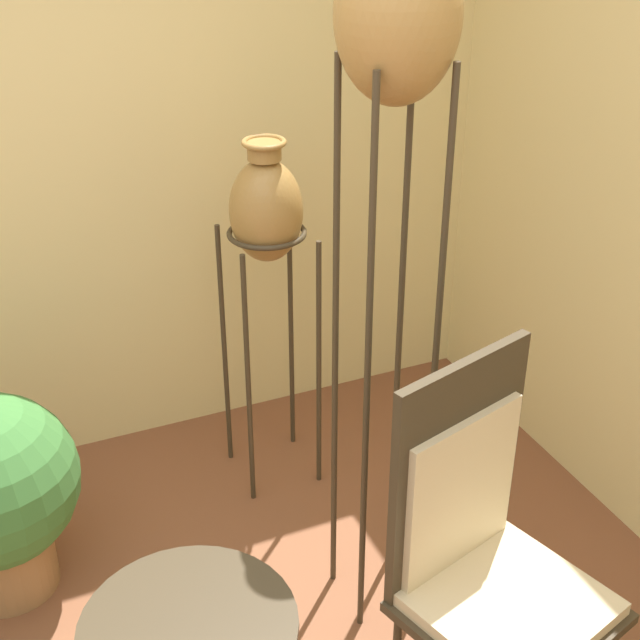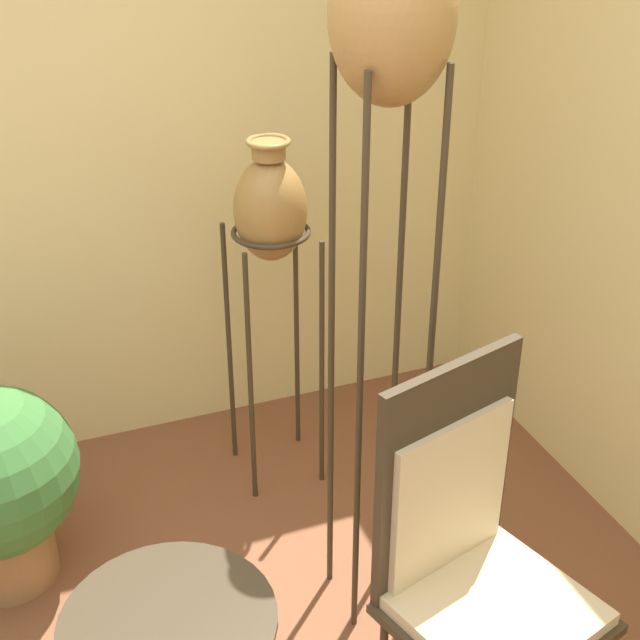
# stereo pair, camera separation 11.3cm
# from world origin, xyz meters

# --- Properties ---
(wall_back) EXTENTS (7.71, 0.06, 2.70)m
(wall_back) POSITION_xyz_m (0.00, 1.88, 1.35)
(wall_back) COLOR beige
(wall_back) RESTS_ON ground_plane
(vase_stand_tall) EXTENTS (0.33, 0.33, 2.26)m
(vase_stand_tall) POSITION_xyz_m (0.81, 0.58, 1.92)
(vase_stand_tall) COLOR #382D1E
(vase_stand_tall) RESTS_ON ground_plane
(vase_stand_medium) EXTENTS (0.31, 0.31, 1.43)m
(vase_stand_medium) POSITION_xyz_m (0.73, 1.37, 1.14)
(vase_stand_medium) COLOR #382D1E
(vase_stand_medium) RESTS_ON ground_plane
(chair) EXTENTS (0.62, 0.61, 1.19)m
(chair) POSITION_xyz_m (0.85, 0.03, 0.65)
(chair) COLOR #382D1E
(chair) RESTS_ON ground_plane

